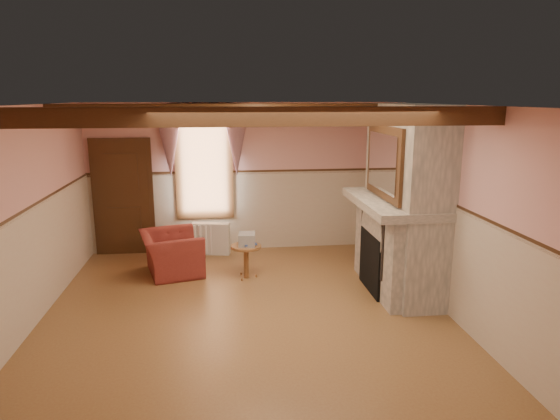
{
  "coord_description": "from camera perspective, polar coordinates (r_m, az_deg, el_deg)",
  "views": [
    {
      "loc": [
        -0.29,
        -6.38,
        2.9
      ],
      "look_at": [
        0.57,
        0.8,
        1.25
      ],
      "focal_mm": 32.0,
      "sensor_mm": 36.0,
      "label": 1
    }
  ],
  "objects": [
    {
      "name": "overmantel_mirror",
      "position": [
        7.43,
        11.75,
        5.37
      ],
      "size": [
        0.06,
        1.44,
        1.04
      ],
      "primitive_type": "cube",
      "color": "silver",
      "rests_on": "fireplace"
    },
    {
      "name": "wall_right",
      "position": [
        7.23,
        18.24,
        0.2
      ],
      "size": [
        0.02,
        6.0,
        2.8
      ],
      "primitive_type": "cube",
      "color": "#D89895",
      "rests_on": "floor"
    },
    {
      "name": "radiator",
      "position": [
        9.45,
        -7.9,
        -3.26
      ],
      "size": [
        0.72,
        0.31,
        0.6
      ],
      "primitive_type": "cube",
      "rotation": [
        0.0,
        0.0,
        -0.19
      ],
      "color": "silver",
      "rests_on": "floor"
    },
    {
      "name": "jar_yellow",
      "position": [
        7.37,
        13.44,
        1.37
      ],
      "size": [
        0.06,
        0.06,
        0.12
      ],
      "primitive_type": "cylinder",
      "color": "gold",
      "rests_on": "mantel"
    },
    {
      "name": "firebox",
      "position": [
        7.75,
        10.81,
        -5.84
      ],
      "size": [
        0.2,
        0.95,
        0.9
      ],
      "primitive_type": "cube",
      "color": "black",
      "rests_on": "floor"
    },
    {
      "name": "bowl",
      "position": [
        7.47,
        13.17,
        1.4
      ],
      "size": [
        0.35,
        0.35,
        0.09
      ],
      "primitive_type": "imported",
      "color": "brown",
      "rests_on": "mantel"
    },
    {
      "name": "ceiling",
      "position": [
        6.39,
        -4.3,
        11.9
      ],
      "size": [
        5.5,
        6.0,
        0.01
      ],
      "primitive_type": "cube",
      "color": "silver",
      "rests_on": "wall_back"
    },
    {
      "name": "wall_front",
      "position": [
        3.71,
        -1.75,
        -11.04
      ],
      "size": [
        5.5,
        0.02,
        2.8
      ],
      "primitive_type": "cube",
      "color": "#D89895",
      "rests_on": "floor"
    },
    {
      "name": "book_stack",
      "position": [
        8.08,
        -3.8,
        -3.36
      ],
      "size": [
        0.29,
        0.34,
        0.2
      ],
      "primitive_type": "cube",
      "rotation": [
        0.0,
        0.0,
        -0.09
      ],
      "color": "#B7AD8C",
      "rests_on": "side_table"
    },
    {
      "name": "side_table",
      "position": [
        8.19,
        -3.88,
        -5.89
      ],
      "size": [
        0.58,
        0.58,
        0.55
      ],
      "primitive_type": "cylinder",
      "rotation": [
        0.0,
        0.0,
        0.21
      ],
      "color": "brown",
      "rests_on": "floor"
    },
    {
      "name": "mantel",
      "position": [
        7.59,
        12.87,
        0.8
      ],
      "size": [
        1.05,
        2.05,
        0.12
      ],
      "primitive_type": "cube",
      "color": "gray",
      "rests_on": "fireplace"
    },
    {
      "name": "wall_back",
      "position": [
        9.51,
        -4.99,
        3.71
      ],
      "size": [
        5.5,
        0.02,
        2.8
      ],
      "primitive_type": "cube",
      "color": "#D89895",
      "rests_on": "floor"
    },
    {
      "name": "fireplace",
      "position": [
        7.64,
        14.15,
        1.12
      ],
      "size": [
        0.85,
        2.0,
        2.8
      ],
      "primitive_type": "cube",
      "color": "gray",
      "rests_on": "floor"
    },
    {
      "name": "floor",
      "position": [
        7.02,
        -3.91,
        -11.61
      ],
      "size": [
        5.5,
        6.0,
        0.01
      ],
      "primitive_type": "cube",
      "color": "brown",
      "rests_on": "ground"
    },
    {
      "name": "wainscot",
      "position": [
        6.74,
        -4.0,
        -5.8
      ],
      "size": [
        5.5,
        6.0,
        1.5
      ],
      "primitive_type": null,
      "color": "#C3B59D",
      "rests_on": "floor"
    },
    {
      "name": "ceiling_beam_back",
      "position": [
        7.59,
        -4.71,
        11.28
      ],
      "size": [
        5.5,
        0.18,
        0.2
      ],
      "primitive_type": "cube",
      "color": "black",
      "rests_on": "ceiling"
    },
    {
      "name": "door",
      "position": [
        9.67,
        -17.47,
        1.22
      ],
      "size": [
        1.1,
        0.1,
        2.1
      ],
      "primitive_type": "cube",
      "color": "black",
      "rests_on": "floor"
    },
    {
      "name": "window",
      "position": [
        9.44,
        -8.67,
        5.08
      ],
      "size": [
        1.06,
        0.08,
        2.02
      ],
      "primitive_type": "cube",
      "color": "white",
      "rests_on": "wall_back"
    },
    {
      "name": "mantel_clock",
      "position": [
        8.31,
        11.08,
        3.03
      ],
      "size": [
        0.14,
        0.24,
        0.2
      ],
      "primitive_type": "cube",
      "color": "black",
      "rests_on": "mantel"
    },
    {
      "name": "chair_rail",
      "position": [
        6.54,
        -4.11,
        0.43
      ],
      "size": [
        5.5,
        6.0,
        0.08
      ],
      "primitive_type": null,
      "color": "black",
      "rests_on": "wainscot"
    },
    {
      "name": "candle_red",
      "position": [
        7.04,
        14.46,
        0.95
      ],
      "size": [
        0.06,
        0.06,
        0.16
      ],
      "primitive_type": "cylinder",
      "color": "#B31A16",
      "rests_on": "mantel"
    },
    {
      "name": "armchair",
      "position": [
        8.55,
        -12.31,
        -4.84
      ],
      "size": [
        1.17,
        1.27,
        0.7
      ],
      "primitive_type": "imported",
      "rotation": [
        0.0,
        0.0,
        1.82
      ],
      "color": "maroon",
      "rests_on": "floor"
    },
    {
      "name": "wall_left",
      "position": [
        7.0,
        -27.19,
        -0.99
      ],
      "size": [
        0.02,
        6.0,
        2.8
      ],
      "primitive_type": "cube",
      "color": "#D89895",
      "rests_on": "floor"
    },
    {
      "name": "ceiling_beam_front",
      "position": [
        5.19,
        -3.66,
        10.59
      ],
      "size": [
        5.5,
        0.18,
        0.2
      ],
      "primitive_type": "cube",
      "color": "black",
      "rests_on": "ceiling"
    },
    {
      "name": "window_drapes",
      "position": [
        9.29,
        -8.81,
        8.68
      ],
      "size": [
        1.3,
        0.14,
        1.4
      ],
      "primitive_type": "cube",
      "color": "gray",
      "rests_on": "wall_back"
    },
    {
      "name": "oil_lamp",
      "position": [
        7.88,
        12.09,
        2.75
      ],
      "size": [
        0.11,
        0.11,
        0.28
      ],
      "primitive_type": "cylinder",
      "color": "gold",
      "rests_on": "mantel"
    }
  ]
}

